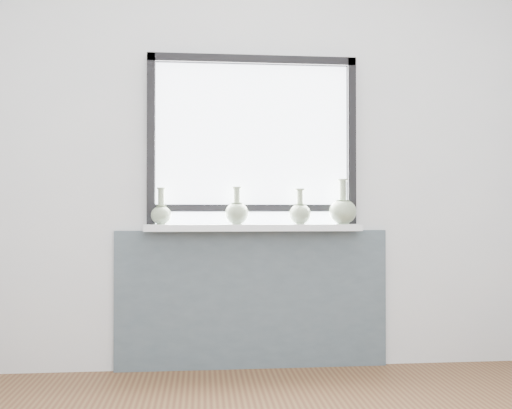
{
  "coord_description": "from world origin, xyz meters",
  "views": [
    {
      "loc": [
        -0.31,
        -1.77,
        0.98
      ],
      "look_at": [
        0.0,
        1.55,
        1.02
      ],
      "focal_mm": 40.0,
      "sensor_mm": 36.0,
      "label": 1
    }
  ],
  "objects": [
    {
      "name": "windowsill",
      "position": [
        0.0,
        1.71,
        0.88
      ],
      "size": [
        1.32,
        0.18,
        0.04
      ],
      "primitive_type": "cube",
      "color": "white",
      "rests_on": "apron_panel"
    },
    {
      "name": "vase_a",
      "position": [
        -0.56,
        1.7,
        0.97
      ],
      "size": [
        0.12,
        0.12,
        0.22
      ],
      "rotation": [
        0.0,
        0.0,
        -0.08
      ],
      "color": "#8DA180",
      "rests_on": "windowsill"
    },
    {
      "name": "vase_c",
      "position": [
        0.29,
        1.7,
        0.97
      ],
      "size": [
        0.14,
        0.14,
        0.22
      ],
      "rotation": [
        0.0,
        0.0,
        -0.09
      ],
      "color": "#8DA180",
      "rests_on": "windowsill"
    },
    {
      "name": "vase_b",
      "position": [
        -0.1,
        1.7,
        0.98
      ],
      "size": [
        0.15,
        0.15,
        0.23
      ],
      "rotation": [
        0.0,
        0.0,
        0.2
      ],
      "color": "#8DA180",
      "rests_on": "windowsill"
    },
    {
      "name": "back_wall",
      "position": [
        0.0,
        1.81,
        1.3
      ],
      "size": [
        3.6,
        0.02,
        2.6
      ],
      "primitive_type": "cube",
      "color": "silver",
      "rests_on": "ground"
    },
    {
      "name": "vase_d",
      "position": [
        0.55,
        1.68,
        0.99
      ],
      "size": [
        0.17,
        0.17,
        0.28
      ],
      "rotation": [
        0.0,
        0.0,
        0.04
      ],
      "color": "#8DA180",
      "rests_on": "windowsill"
    },
    {
      "name": "apron_panel",
      "position": [
        0.0,
        1.78,
        0.43
      ],
      "size": [
        1.7,
        0.03,
        0.86
      ],
      "primitive_type": "cube",
      "color": "#4D5A65",
      "rests_on": "ground"
    },
    {
      "name": "window",
      "position": [
        0.0,
        1.77,
        1.44
      ],
      "size": [
        1.3,
        0.06,
        1.05
      ],
      "color": "black",
      "rests_on": "windowsill"
    }
  ]
}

